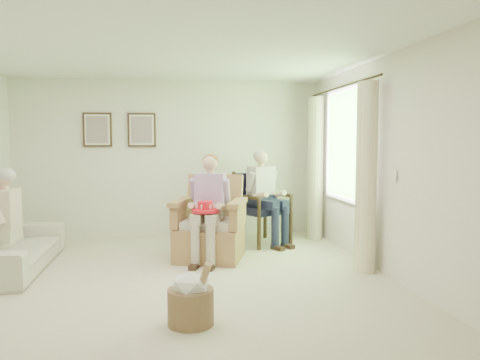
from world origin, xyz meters
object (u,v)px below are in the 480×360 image
at_px(wood_armchair, 261,205).
at_px(sofa, 13,246).
at_px(wicker_armchair, 209,232).
at_px(person_wicker, 210,200).
at_px(person_dark, 263,190).
at_px(red_hat, 205,208).
at_px(hatbox, 191,298).
at_px(person_sofa, 1,218).

xyz_separation_m(wood_armchair, sofa, (-3.36, -1.08, -0.30)).
bearing_deg(wood_armchair, wicker_armchair, -164.09).
xyz_separation_m(person_wicker, person_dark, (0.90, 0.87, 0.03)).
height_order(sofa, person_wicker, person_wicker).
height_order(person_wicker, person_dark, person_dark).
xyz_separation_m(sofa, red_hat, (2.37, -0.16, 0.44)).
distance_m(person_wicker, hatbox, 2.25).
relative_size(wicker_armchair, person_dark, 0.79).
distance_m(sofa, red_hat, 2.42).
bearing_deg(sofa, hatbox, -135.35).
bearing_deg(red_hat, wood_armchair, 51.69).
distance_m(wood_armchair, person_dark, 0.31).
xyz_separation_m(person_wicker, person_sofa, (-2.46, -0.42, -0.11)).
relative_size(wicker_armchair, red_hat, 3.31).
bearing_deg(wicker_armchair, person_wicker, -71.87).
height_order(sofa, red_hat, red_hat).
xyz_separation_m(person_dark, red_hat, (-0.98, -1.06, -0.12)).
bearing_deg(person_sofa, person_dark, 112.06).
bearing_deg(person_wicker, hatbox, -81.75).
xyz_separation_m(person_sofa, red_hat, (2.37, 0.23, 0.02)).
distance_m(person_sofa, hatbox, 2.74).
bearing_deg(person_wicker, person_dark, 62.25).
xyz_separation_m(wicker_armchair, hatbox, (-0.37, -2.29, -0.13)).
xyz_separation_m(wicker_armchair, wood_armchair, (0.90, 0.90, 0.24)).
relative_size(person_sofa, red_hat, 3.70).
xyz_separation_m(sofa, person_sofa, (0.00, -0.40, 0.42)).
distance_m(wicker_armchair, wood_armchair, 1.30).
bearing_deg(red_hat, person_dark, 47.27).
bearing_deg(person_dark, red_hat, -161.94).
xyz_separation_m(sofa, person_dark, (3.36, 0.90, 0.56)).
height_order(wicker_armchair, person_dark, person_dark).
xyz_separation_m(wicker_armchair, sofa, (-2.46, -0.18, -0.06)).
distance_m(person_wicker, red_hat, 0.22).
distance_m(sofa, person_wicker, 2.51).
height_order(wicker_armchair, wood_armchair, wicker_armchair).
bearing_deg(person_wicker, sofa, -161.22).
distance_m(person_wicker, person_dark, 1.25).
bearing_deg(wood_armchair, person_dark, -119.21).
bearing_deg(sofa, red_hat, -93.89).
xyz_separation_m(person_wicker, red_hat, (-0.08, -0.19, -0.09)).
bearing_deg(red_hat, sofa, 176.11).
height_order(person_wicker, person_sofa, person_wicker).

